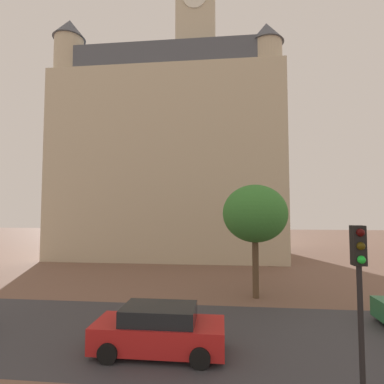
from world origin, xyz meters
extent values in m
plane|color=brown|center=(0.00, 10.00, 0.00)|extent=(120.00, 120.00, 0.00)
cube|color=#38383D|center=(0.00, 7.63, 0.00)|extent=(120.00, 7.02, 0.00)
cube|color=beige|center=(-3.90, 28.08, 9.21)|extent=(22.59, 12.21, 18.41)
cube|color=#4C515B|center=(-3.90, 28.08, 19.61)|extent=(20.79, 11.24, 2.40)
cube|color=beige|center=(-1.13, 28.08, 15.21)|extent=(4.20, 4.20, 30.42)
cylinder|color=beige|center=(-13.69, 23.47, 11.04)|extent=(2.80, 2.80, 22.09)
cone|color=#4C515B|center=(-13.69, 23.47, 23.09)|extent=(3.20, 3.20, 2.00)
cylinder|color=beige|center=(5.90, 23.47, 10.22)|extent=(2.80, 2.80, 20.45)
cone|color=#4C515B|center=(5.90, 23.47, 21.45)|extent=(3.20, 3.20, 2.00)
cube|color=red|center=(-0.51, 6.09, 0.60)|extent=(4.37, 1.73, 0.84)
cube|color=black|center=(-0.51, 6.09, 1.28)|extent=(2.45, 1.52, 0.53)
cylinder|color=black|center=(0.93, 6.95, 0.32)|extent=(0.64, 0.22, 0.64)
cylinder|color=black|center=(0.93, 5.22, 0.32)|extent=(0.64, 0.22, 0.64)
cylinder|color=black|center=(-1.95, 6.95, 0.32)|extent=(0.64, 0.22, 0.64)
cylinder|color=black|center=(-1.95, 5.22, 0.32)|extent=(0.64, 0.22, 0.64)
cylinder|color=black|center=(4.69, 3.18, 1.76)|extent=(0.12, 0.12, 3.53)
cube|color=black|center=(4.69, 3.18, 3.98)|extent=(0.28, 0.24, 0.90)
sphere|color=#390606|center=(4.69, 3.05, 4.28)|extent=(0.18, 0.18, 0.18)
sphere|color=#3C3306|center=(4.69, 3.05, 3.98)|extent=(0.18, 0.18, 0.18)
sphere|color=green|center=(4.69, 3.05, 3.68)|extent=(0.18, 0.18, 0.18)
cylinder|color=brown|center=(3.43, 12.70, 1.59)|extent=(0.35, 0.35, 3.17)
ellipsoid|color=#387F33|center=(3.43, 12.70, 4.59)|extent=(3.55, 3.55, 3.20)
camera|label=1|loc=(1.62, -3.90, 4.78)|focal=27.51mm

